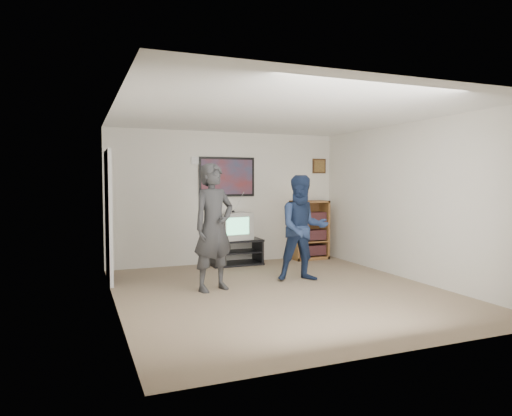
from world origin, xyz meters
TOP-DOWN VIEW (x-y plane):
  - room_shell at (0.00, 0.35)m, footprint 4.51×5.00m
  - media_stand at (0.09, 2.23)m, footprint 0.96×0.54m
  - crt_television at (0.04, 2.23)m, footprint 0.67×0.60m
  - bookshelf at (1.68, 2.28)m, footprint 0.72×0.41m
  - table_lamp at (1.53, 2.32)m, footprint 0.23×0.23m
  - person_tall at (-0.86, 0.44)m, footprint 0.77×0.64m
  - person_short at (0.62, 0.54)m, footprint 0.93×0.79m
  - controller_left at (-0.88, 0.65)m, footprint 0.07×0.11m
  - controller_right at (0.68, 0.73)m, footprint 0.07×0.12m
  - poster at (0.00, 2.48)m, footprint 1.10×0.03m
  - air_vent at (-0.55, 2.48)m, footprint 0.28×0.02m
  - small_picture at (2.00, 2.48)m, footprint 0.30×0.03m
  - doorway at (-2.23, 1.60)m, footprint 0.03×0.85m

SIDE VIEW (x-z plane):
  - media_stand at x=0.09m, z-range 0.00..0.48m
  - bookshelf at x=1.68m, z-range 0.00..1.18m
  - crt_television at x=0.04m, z-range 0.48..0.99m
  - person_short at x=0.62m, z-range 0.00..1.66m
  - person_tall at x=-0.86m, z-range 0.00..1.82m
  - doorway at x=-2.23m, z-range 0.00..2.00m
  - controller_right at x=0.68m, z-range 0.99..1.02m
  - controller_left at x=-0.88m, z-range 1.14..1.17m
  - room_shell at x=0.00m, z-range 0.00..2.50m
  - table_lamp at x=1.53m, z-range 1.18..1.55m
  - poster at x=0.00m, z-range 1.27..2.02m
  - small_picture at x=2.00m, z-range 1.73..2.03m
  - air_vent at x=-0.55m, z-range 1.88..2.02m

